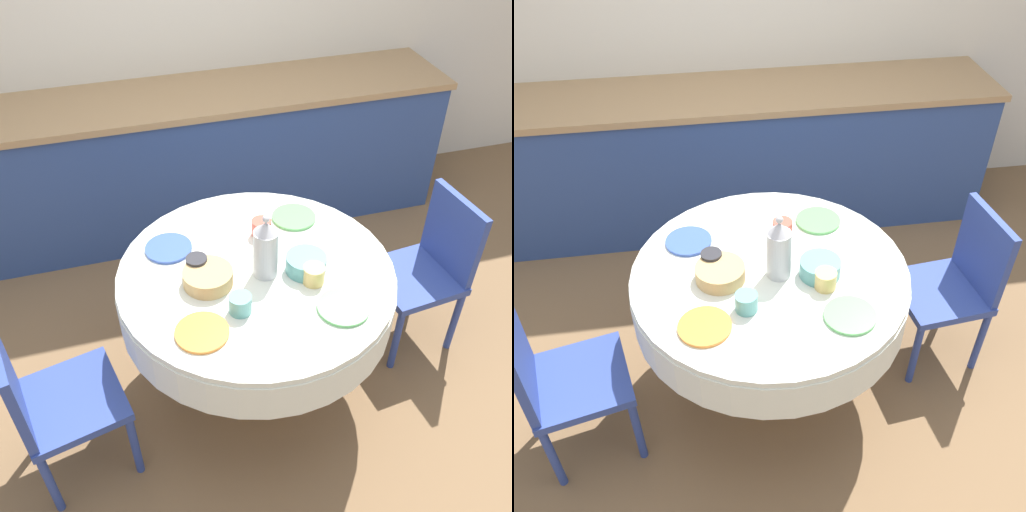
% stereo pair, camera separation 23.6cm
% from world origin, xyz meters
% --- Properties ---
extents(ground_plane, '(12.00, 12.00, 0.00)m').
position_xyz_m(ground_plane, '(0.00, 0.00, 0.00)').
color(ground_plane, brown).
extents(wall_back, '(7.00, 0.05, 2.60)m').
position_xyz_m(wall_back, '(0.00, 1.79, 1.30)').
color(wall_back, silver).
rests_on(wall_back, ground_plane).
extents(kitchen_counter, '(3.24, 0.64, 0.91)m').
position_xyz_m(kitchen_counter, '(0.00, 1.45, 0.46)').
color(kitchen_counter, '#2D4784').
rests_on(kitchen_counter, ground_plane).
extents(dining_table, '(1.19, 1.19, 0.75)m').
position_xyz_m(dining_table, '(0.00, 0.00, 0.62)').
color(dining_table, olive).
rests_on(dining_table, ground_plane).
extents(chair_left, '(0.44, 0.44, 0.85)m').
position_xyz_m(chair_left, '(0.93, 0.10, 0.47)').
color(chair_left, '#2D428E').
rests_on(chair_left, ground_plane).
extents(chair_right, '(0.48, 0.48, 0.85)m').
position_xyz_m(chair_right, '(-0.91, -0.21, 0.47)').
color(chair_right, '#2D428E').
rests_on(chair_right, ground_plane).
extents(plate_near_left, '(0.21, 0.21, 0.01)m').
position_xyz_m(plate_near_left, '(-0.29, -0.29, 0.76)').
color(plate_near_left, orange).
rests_on(plate_near_left, dining_table).
extents(cup_near_left, '(0.09, 0.09, 0.08)m').
position_xyz_m(cup_near_left, '(-0.13, -0.21, 0.79)').
color(cup_near_left, '#5BA39E').
rests_on(cup_near_left, dining_table).
extents(plate_near_right, '(0.21, 0.21, 0.01)m').
position_xyz_m(plate_near_right, '(0.27, -0.31, 0.76)').
color(plate_near_right, '#5BA85B').
rests_on(plate_near_right, dining_table).
extents(cup_near_right, '(0.09, 0.09, 0.08)m').
position_xyz_m(cup_near_right, '(0.21, -0.13, 0.79)').
color(cup_near_right, '#DBB766').
rests_on(cup_near_right, dining_table).
extents(plate_far_left, '(0.21, 0.21, 0.01)m').
position_xyz_m(plate_far_left, '(-0.33, 0.24, 0.76)').
color(plate_far_left, '#3856AD').
rests_on(plate_far_left, dining_table).
extents(cup_far_left, '(0.09, 0.09, 0.08)m').
position_xyz_m(cup_far_left, '(-0.24, 0.06, 0.79)').
color(cup_far_left, '#28282D').
rests_on(cup_far_left, dining_table).
extents(plate_far_right, '(0.21, 0.21, 0.01)m').
position_xyz_m(plate_far_right, '(0.28, 0.31, 0.76)').
color(plate_far_right, '#5BA85B').
rests_on(plate_far_right, dining_table).
extents(cup_far_right, '(0.09, 0.09, 0.08)m').
position_xyz_m(cup_far_right, '(0.09, 0.23, 0.79)').
color(cup_far_right, '#CC4C3D').
rests_on(cup_far_right, dining_table).
extents(coffee_carafe, '(0.10, 0.10, 0.30)m').
position_xyz_m(coffee_carafe, '(0.03, -0.03, 0.88)').
color(coffee_carafe, '#B2B2B7').
rests_on(coffee_carafe, dining_table).
extents(bread_basket, '(0.21, 0.21, 0.07)m').
position_xyz_m(bread_basket, '(-0.21, -0.02, 0.78)').
color(bread_basket, tan).
rests_on(bread_basket, dining_table).
extents(fruit_bowl, '(0.17, 0.17, 0.07)m').
position_xyz_m(fruit_bowl, '(0.20, -0.06, 0.79)').
color(fruit_bowl, '#569993').
rests_on(fruit_bowl, dining_table).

